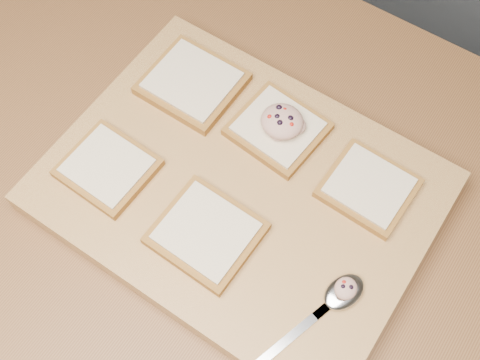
% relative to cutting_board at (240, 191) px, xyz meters
% --- Properties ---
extents(island_counter, '(2.00, 0.80, 0.90)m').
position_rel_cutting_board_xyz_m(island_counter, '(0.18, 0.02, -0.47)').
color(island_counter, slate).
rests_on(island_counter, ground).
extents(cutting_board, '(0.50, 0.38, 0.04)m').
position_rel_cutting_board_xyz_m(cutting_board, '(0.00, 0.00, 0.00)').
color(cutting_board, tan).
rests_on(cutting_board, island_counter).
extents(bread_far_left, '(0.13, 0.12, 0.02)m').
position_rel_cutting_board_xyz_m(bread_far_left, '(-0.15, 0.10, 0.03)').
color(bread_far_left, olive).
rests_on(bread_far_left, cutting_board).
extents(bread_far_center, '(0.13, 0.12, 0.02)m').
position_rel_cutting_board_xyz_m(bread_far_center, '(-0.00, 0.10, 0.03)').
color(bread_far_center, olive).
rests_on(bread_far_center, cutting_board).
extents(bread_far_right, '(0.11, 0.11, 0.02)m').
position_rel_cutting_board_xyz_m(bread_far_right, '(0.15, 0.09, 0.03)').
color(bread_far_right, olive).
rests_on(bread_far_right, cutting_board).
extents(bread_near_left, '(0.12, 0.11, 0.02)m').
position_rel_cutting_board_xyz_m(bread_near_left, '(-0.16, -0.08, 0.03)').
color(bread_near_left, olive).
rests_on(bread_near_left, cutting_board).
extents(bread_near_center, '(0.13, 0.12, 0.02)m').
position_rel_cutting_board_xyz_m(bread_near_center, '(0.01, -0.08, 0.03)').
color(bread_near_center, olive).
rests_on(bread_near_center, cutting_board).
extents(tuna_salad_dollop, '(0.06, 0.06, 0.03)m').
position_rel_cutting_board_xyz_m(tuna_salad_dollop, '(0.00, 0.10, 0.05)').
color(tuna_salad_dollop, tan).
rests_on(tuna_salad_dollop, bread_far_center).
extents(spoon, '(0.08, 0.19, 0.01)m').
position_rel_cutting_board_xyz_m(spoon, '(0.19, -0.07, 0.03)').
color(spoon, silver).
rests_on(spoon, cutting_board).
extents(spoon_salad, '(0.03, 0.03, 0.02)m').
position_rel_cutting_board_xyz_m(spoon_salad, '(0.19, -0.05, 0.04)').
color(spoon_salad, tan).
rests_on(spoon_salad, spoon).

